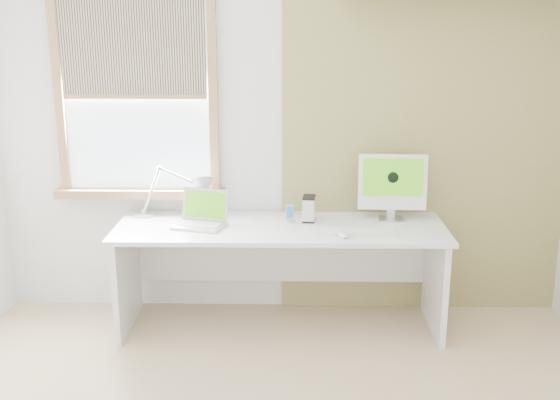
{
  "coord_description": "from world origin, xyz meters",
  "views": [
    {
      "loc": [
        0.07,
        -2.83,
        2.05
      ],
      "look_at": [
        0.0,
        1.05,
        1.0
      ],
      "focal_mm": 42.56,
      "sensor_mm": 36.0,
      "label": 1
    }
  ],
  "objects_px": {
    "desk_lamp": "(192,192)",
    "laptop": "(202,217)",
    "imac": "(392,183)",
    "desk": "(281,251)",
    "external_drive": "(309,209)"
  },
  "relations": [
    {
      "from": "desk",
      "to": "imac",
      "type": "distance_m",
      "value": 0.89
    },
    {
      "from": "desk_lamp",
      "to": "imac",
      "type": "height_order",
      "value": "imac"
    },
    {
      "from": "external_drive",
      "to": "desk_lamp",
      "type": "bearing_deg",
      "value": 176.11
    },
    {
      "from": "desk",
      "to": "desk_lamp",
      "type": "distance_m",
      "value": 0.73
    },
    {
      "from": "desk",
      "to": "laptop",
      "type": "distance_m",
      "value": 0.58
    },
    {
      "from": "laptop",
      "to": "desk_lamp",
      "type": "bearing_deg",
      "value": 117.98
    },
    {
      "from": "desk_lamp",
      "to": "laptop",
      "type": "relative_size",
      "value": 1.63
    },
    {
      "from": "desk",
      "to": "imac",
      "type": "xyz_separation_m",
      "value": [
        0.76,
        0.11,
        0.45
      ]
    },
    {
      "from": "laptop",
      "to": "imac",
      "type": "relative_size",
      "value": 0.82
    },
    {
      "from": "laptop",
      "to": "imac",
      "type": "height_order",
      "value": "imac"
    },
    {
      "from": "imac",
      "to": "laptop",
      "type": "bearing_deg",
      "value": -173.22
    },
    {
      "from": "external_drive",
      "to": "imac",
      "type": "bearing_deg",
      "value": 4.52
    },
    {
      "from": "desk",
      "to": "desk_lamp",
      "type": "xyz_separation_m",
      "value": [
        -0.61,
        0.12,
        0.38
      ]
    },
    {
      "from": "desk_lamp",
      "to": "imac",
      "type": "bearing_deg",
      "value": -0.42
    },
    {
      "from": "desk",
      "to": "external_drive",
      "type": "xyz_separation_m",
      "value": [
        0.19,
        0.07,
        0.28
      ]
    }
  ]
}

